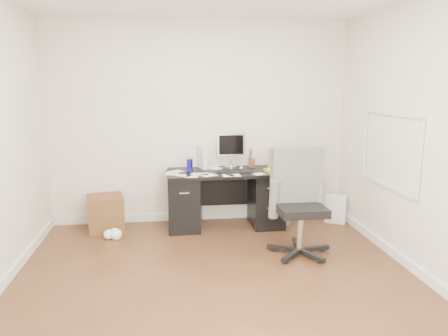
{
  "coord_description": "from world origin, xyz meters",
  "views": [
    {
      "loc": [
        -0.44,
        -3.86,
        1.89
      ],
      "look_at": [
        0.22,
        1.2,
        0.88
      ],
      "focal_mm": 35.0,
      "sensor_mm": 36.0,
      "label": 1
    }
  ],
  "objects_px": {
    "office_chair": "(301,203)",
    "desk": "(225,197)",
    "lcd_monitor": "(231,150)",
    "wicker_basket": "(106,213)",
    "pc_tower": "(285,207)",
    "keyboard": "(235,171)"
  },
  "relations": [
    {
      "from": "keyboard",
      "to": "wicker_basket",
      "type": "height_order",
      "value": "keyboard"
    },
    {
      "from": "desk",
      "to": "lcd_monitor",
      "type": "height_order",
      "value": "lcd_monitor"
    },
    {
      "from": "desk",
      "to": "wicker_basket",
      "type": "xyz_separation_m",
      "value": [
        -1.56,
        0.08,
        -0.18
      ]
    },
    {
      "from": "desk",
      "to": "wicker_basket",
      "type": "height_order",
      "value": "desk"
    },
    {
      "from": "keyboard",
      "to": "pc_tower",
      "type": "bearing_deg",
      "value": 21.51
    },
    {
      "from": "lcd_monitor",
      "to": "wicker_basket",
      "type": "xyz_separation_m",
      "value": [
        -1.67,
        -0.16,
        -0.76
      ]
    },
    {
      "from": "desk",
      "to": "wicker_basket",
      "type": "distance_m",
      "value": 1.57
    },
    {
      "from": "pc_tower",
      "to": "lcd_monitor",
      "type": "bearing_deg",
      "value": -171.36
    },
    {
      "from": "desk",
      "to": "pc_tower",
      "type": "bearing_deg",
      "value": 7.03
    },
    {
      "from": "lcd_monitor",
      "to": "office_chair",
      "type": "distance_m",
      "value": 1.49
    },
    {
      "from": "keyboard",
      "to": "office_chair",
      "type": "bearing_deg",
      "value": -53.5
    },
    {
      "from": "office_chair",
      "to": "desk",
      "type": "bearing_deg",
      "value": 123.0
    },
    {
      "from": "office_chair",
      "to": "wicker_basket",
      "type": "xyz_separation_m",
      "value": [
        -2.25,
        1.15,
        -0.37
      ]
    },
    {
      "from": "wicker_basket",
      "to": "pc_tower",
      "type": "bearing_deg",
      "value": 0.64
    },
    {
      "from": "lcd_monitor",
      "to": "wicker_basket",
      "type": "height_order",
      "value": "lcd_monitor"
    },
    {
      "from": "office_chair",
      "to": "wicker_basket",
      "type": "bearing_deg",
      "value": 153.14
    },
    {
      "from": "pc_tower",
      "to": "wicker_basket",
      "type": "xyz_separation_m",
      "value": [
        -2.4,
        -0.03,
        0.03
      ]
    },
    {
      "from": "lcd_monitor",
      "to": "wicker_basket",
      "type": "distance_m",
      "value": 1.84
    },
    {
      "from": "office_chair",
      "to": "wicker_basket",
      "type": "height_order",
      "value": "office_chair"
    },
    {
      "from": "office_chair",
      "to": "pc_tower",
      "type": "distance_m",
      "value": 1.25
    },
    {
      "from": "keyboard",
      "to": "office_chair",
      "type": "relative_size",
      "value": 0.4
    },
    {
      "from": "keyboard",
      "to": "wicker_basket",
      "type": "bearing_deg",
      "value": 178.61
    }
  ]
}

